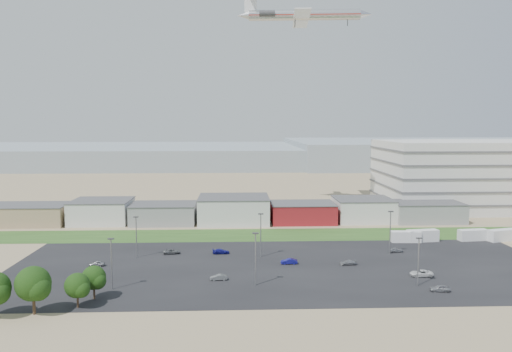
{
  "coord_description": "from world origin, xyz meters",
  "views": [
    {
      "loc": [
        -5.23,
        -86.41,
        31.44
      ],
      "look_at": [
        -0.84,
        22.0,
        19.97
      ],
      "focal_mm": 35.0,
      "sensor_mm": 36.0,
      "label": 1
    }
  ],
  "objects": [
    {
      "name": "ground",
      "position": [
        0.0,
        0.0,
        0.0
      ],
      "size": [
        700.0,
        700.0,
        0.0
      ],
      "primitive_type": "plane",
      "color": "#998161",
      "rests_on": "ground"
    },
    {
      "name": "parking_lot",
      "position": [
        5.0,
        20.0,
        0.01
      ],
      "size": [
        120.0,
        50.0,
        0.01
      ],
      "primitive_type": "cube",
      "color": "black",
      "rests_on": "ground"
    },
    {
      "name": "grass_strip",
      "position": [
        0.0,
        52.0,
        0.01
      ],
      "size": [
        160.0,
        16.0,
        0.02
      ],
      "primitive_type": "cube",
      "color": "#2B501E",
      "rests_on": "ground"
    },
    {
      "name": "hills_backdrop",
      "position": [
        40.0,
        315.0,
        4.5
      ],
      "size": [
        700.0,
        200.0,
        9.0
      ],
      "primitive_type": null,
      "color": "gray",
      "rests_on": "ground"
    },
    {
      "name": "building_row",
      "position": [
        -17.0,
        71.0,
        4.0
      ],
      "size": [
        170.0,
        20.0,
        8.0
      ],
      "primitive_type": null,
      "color": "silver",
      "rests_on": "ground"
    },
    {
      "name": "parking_garage",
      "position": [
        90.0,
        95.0,
        12.5
      ],
      "size": [
        80.0,
        40.0,
        25.0
      ],
      "primitive_type": "cube",
      "color": "silver",
      "rests_on": "ground"
    },
    {
      "name": "box_trailer_a",
      "position": [
        39.84,
        41.96,
        1.44
      ],
      "size": [
        7.82,
        2.83,
        2.89
      ],
      "primitive_type": null,
      "rotation": [
        0.0,
        0.0,
        -0.06
      ],
      "color": "silver",
      "rests_on": "ground"
    },
    {
      "name": "box_trailer_b",
      "position": [
        44.65,
        42.52,
        1.56
      ],
      "size": [
        8.58,
        3.74,
        3.11
      ],
      "primitive_type": null,
      "rotation": [
        0.0,
        0.0,
        0.14
      ],
      "color": "silver",
      "rests_on": "ground"
    },
    {
      "name": "box_trailer_c",
      "position": [
        58.63,
        43.16,
        1.47
      ],
      "size": [
        8.08,
        3.39,
        2.94
      ],
      "primitive_type": null,
      "rotation": [
        0.0,
        0.0,
        0.12
      ],
      "color": "silver",
      "rests_on": "ground"
    },
    {
      "name": "box_trailer_d",
      "position": [
        66.38,
        42.32,
        1.54
      ],
      "size": [
        8.61,
        4.64,
        3.08
      ],
      "primitive_type": null,
      "rotation": [
        0.0,
        0.0,
        0.27
      ],
      "color": "silver",
      "rests_on": "ground"
    },
    {
      "name": "tree_mid",
      "position": [
        -38.64,
        -5.48,
        4.61
      ],
      "size": [
        6.14,
        6.14,
        9.21
      ],
      "primitive_type": null,
      "color": "black",
      "rests_on": "ground"
    },
    {
      "name": "tree_right",
      "position": [
        -32.41,
        -2.65,
        3.43
      ],
      "size": [
        4.58,
        4.58,
        6.87
      ],
      "primitive_type": null,
      "color": "black",
      "rests_on": "ground"
    },
    {
      "name": "tree_near",
      "position": [
        -30.8,
        1.55,
        3.45
      ],
      "size": [
        4.61,
        4.61,
        6.91
      ],
      "primitive_type": null,
      "color": "black",
      "rests_on": "ground"
    },
    {
      "name": "lightpole_front_l",
      "position": [
        -28.87,
        6.78,
        4.94
      ],
      "size": [
        1.16,
        0.48,
        9.88
      ],
      "primitive_type": null,
      "color": "slate",
      "rests_on": "ground"
    },
    {
      "name": "lightpole_front_m",
      "position": [
        -1.5,
        8.11,
        5.21
      ],
      "size": [
        1.23,
        0.51,
        10.41
      ],
      "primitive_type": null,
      "color": "slate",
      "rests_on": "ground"
    },
    {
      "name": "lightpole_front_r",
      "position": [
        30.0,
        6.43,
        4.76
      ],
      "size": [
        1.12,
        0.47,
        9.52
      ],
      "primitive_type": null,
      "color": "slate",
      "rests_on": "ground"
    },
    {
      "name": "lightpole_back_l",
      "position": [
        -28.66,
        29.4,
        4.89
      ],
      "size": [
        1.15,
        0.48,
        9.78
      ],
      "primitive_type": null,
      "color": "slate",
      "rests_on": "ground"
    },
    {
      "name": "lightpole_back_m",
      "position": [
        0.55,
        28.97,
        5.18
      ],
      "size": [
        1.22,
        0.51,
        10.37
      ],
      "primitive_type": null,
      "color": "slate",
      "rests_on": "ground"
    },
    {
      "name": "lightpole_back_r",
      "position": [
        31.83,
        30.03,
        5.26
      ],
      "size": [
        1.24,
        0.52,
        10.53
      ],
      "primitive_type": null,
      "color": "slate",
      "rests_on": "ground"
    },
    {
      "name": "airliner",
      "position": [
        19.42,
        95.76,
        70.0
      ],
      "size": [
        51.17,
        37.24,
        14.29
      ],
      "primitive_type": null,
      "rotation": [
        0.0,
        0.0,
        -0.09
      ],
      "color": "silver"
    },
    {
      "name": "parked_car_0",
      "position": [
        32.94,
        12.32,
        0.65
      ],
      "size": [
        4.87,
        2.58,
        1.3
      ],
      "primitive_type": "imported",
      "rotation": [
        0.0,
        0.0,
        -1.66
      ],
      "color": "silver",
      "rests_on": "ground"
    },
    {
      "name": "parked_car_2",
      "position": [
        32.98,
        2.96,
        0.62
      ],
      "size": [
        3.81,
        1.91,
        1.25
      ],
      "primitive_type": "imported",
      "rotation": [
        0.0,
        0.0,
        -1.69
      ],
      "color": "#A5A5AA",
      "rests_on": "ground"
    },
    {
      "name": "parked_car_4",
      "position": [
        -8.8,
        11.52,
        0.57
      ],
      "size": [
        3.52,
        1.4,
        1.14
      ],
      "primitive_type": "imported",
      "rotation": [
        0.0,
        0.0,
        -1.51
      ],
      "color": "#595B5E",
      "rests_on": "ground"
    },
    {
      "name": "parked_car_5",
      "position": [
        -36.07,
        22.43,
        0.58
      ],
      "size": [
        3.48,
        1.57,
        1.16
      ],
      "primitive_type": "imported",
      "rotation": [
        0.0,
        0.0,
        -1.51
      ],
      "color": "#A5A5AA",
      "rests_on": "ground"
    },
    {
      "name": "parked_car_6",
      "position": [
        -8.94,
        31.94,
        0.59
      ],
      "size": [
        4.18,
        1.89,
        1.19
      ],
      "primitive_type": "imported",
      "rotation": [
        0.0,
        0.0,
        1.63
      ],
      "color": "navy",
      "rests_on": "ground"
    },
    {
      "name": "parked_car_7",
      "position": [
        6.6,
        22.42,
        0.62
      ],
      "size": [
        3.78,
        1.39,
        1.24
      ],
      "primitive_type": "imported",
      "rotation": [
        0.0,
        0.0,
        -1.55
      ],
      "color": "navy",
      "rests_on": "ground"
    },
    {
      "name": "parked_car_8",
      "position": [
        33.93,
        31.59,
        0.56
      ],
      "size": [
        3.37,
        1.49,
        1.13
      ],
      "primitive_type": "imported",
      "rotation": [
        0.0,
        0.0,
        1.62
      ],
      "color": "#A5A5AA",
      "rests_on": "ground"
    },
    {
      "name": "parked_car_9",
      "position": [
        -20.88,
        32.29,
        0.57
      ],
      "size": [
        4.29,
        2.41,
        1.13
      ],
      "primitive_type": "imported",
      "rotation": [
        0.0,
        0.0,
        1.71
      ],
      "color": "#595B5E",
      "rests_on": "ground"
    },
    {
      "name": "parked_car_12",
      "position": [
        19.63,
        21.18,
        0.54
      ],
      "size": [
        3.81,
        1.71,
        1.08
      ],
      "primitive_type": "imported",
      "rotation": [
        0.0,
        0.0,
        -1.52
      ],
      "color": "#A5A5AA",
      "rests_on": "ground"
    }
  ]
}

